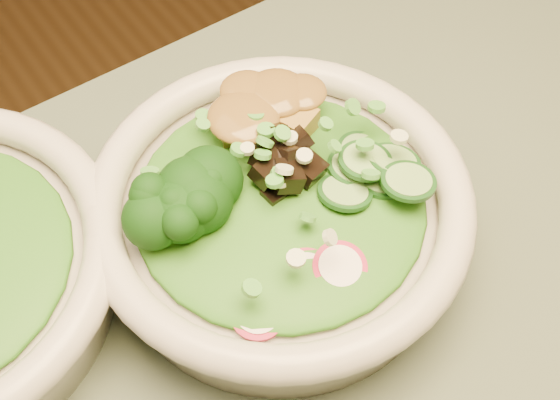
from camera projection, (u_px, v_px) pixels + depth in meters
salad_bowl at (280, 217)px, 0.50m from camera, size 0.24×0.24×0.07m
lettuce_bed at (280, 199)px, 0.49m from camera, size 0.18×0.18×0.02m
broccoli_florets at (189, 207)px, 0.47m from camera, size 0.09×0.08×0.04m
radish_slices at (310, 277)px, 0.45m from camera, size 0.11×0.07×0.02m
cucumber_slices at (372, 172)px, 0.49m from camera, size 0.08×0.08×0.03m
mushroom_heap at (276, 174)px, 0.48m from camera, size 0.08×0.08×0.04m
tofu_cubes at (260, 121)px, 0.51m from camera, size 0.10×0.08×0.03m
peanut_sauce at (260, 108)px, 0.50m from camera, size 0.06×0.05×0.01m
scallion_garnish at (280, 179)px, 0.47m from camera, size 0.17×0.17×0.02m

